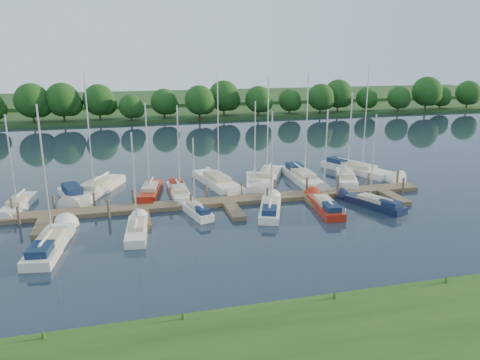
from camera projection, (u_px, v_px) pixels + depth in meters
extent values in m
plane|color=#182330|center=(249.00, 234.00, 36.95)|extent=(260.00, 260.00, 0.00)
cube|color=#1C4513|center=(340.00, 355.00, 21.96)|extent=(90.00, 10.00, 0.50)
cube|color=brown|center=(227.00, 201.00, 44.36)|extent=(40.00, 2.00, 0.40)
cube|color=brown|center=(42.00, 228.00, 37.74)|extent=(1.20, 4.00, 0.40)
cube|color=brown|center=(143.00, 219.00, 39.65)|extent=(1.20, 4.00, 0.40)
cube|color=brown|center=(234.00, 211.00, 41.56)|extent=(1.20, 4.00, 0.40)
cube|color=brown|center=(318.00, 204.00, 43.47)|extent=(1.20, 4.00, 0.40)
cube|color=brown|center=(394.00, 198.00, 45.38)|extent=(1.20, 4.00, 0.40)
cylinder|color=#473D33|center=(12.00, 209.00, 40.93)|extent=(0.24, 0.24, 2.00)
cylinder|color=#473D33|center=(54.00, 206.00, 41.75)|extent=(0.24, 0.24, 2.00)
cylinder|color=#473D33|center=(94.00, 203.00, 42.58)|extent=(0.24, 0.24, 2.00)
cylinder|color=#473D33|center=(133.00, 200.00, 43.40)|extent=(0.24, 0.24, 2.00)
cylinder|color=#473D33|center=(171.00, 197.00, 44.23)|extent=(0.24, 0.24, 2.00)
cylinder|color=#473D33|center=(206.00, 195.00, 45.05)|extent=(0.24, 0.24, 2.00)
cylinder|color=#473D33|center=(241.00, 192.00, 45.88)|extent=(0.24, 0.24, 2.00)
cylinder|color=#473D33|center=(275.00, 189.00, 46.70)|extent=(0.24, 0.24, 2.00)
cylinder|color=#473D33|center=(307.00, 187.00, 47.53)|extent=(0.24, 0.24, 2.00)
cylinder|color=#473D33|center=(338.00, 185.00, 48.35)|extent=(0.24, 0.24, 2.00)
cylinder|color=#473D33|center=(368.00, 182.00, 49.18)|extent=(0.24, 0.24, 2.00)
cylinder|color=#473D33|center=(397.00, 180.00, 50.00)|extent=(0.24, 0.24, 2.00)
cylinder|color=#473D33|center=(19.00, 218.00, 38.74)|extent=(0.24, 0.24, 2.00)
cylinder|color=#473D33|center=(109.00, 211.00, 40.46)|extent=(0.24, 0.24, 2.00)
cylinder|color=#473D33|center=(191.00, 204.00, 42.18)|extent=(0.24, 0.24, 2.00)
cylinder|color=#473D33|center=(267.00, 198.00, 43.90)|extent=(0.24, 0.24, 2.00)
cylinder|color=#473D33|center=(338.00, 193.00, 45.62)|extent=(0.24, 0.24, 2.00)
cylinder|color=#473D33|center=(403.00, 188.00, 47.34)|extent=(0.24, 0.24, 2.00)
cube|color=#21441A|center=(162.00, 112.00, 106.83)|extent=(180.00, 30.00, 0.60)
cube|color=#2B4A20|center=(154.00, 99.00, 130.04)|extent=(220.00, 40.00, 1.40)
cylinder|color=#38281C|center=(41.00, 118.00, 90.40)|extent=(0.36, 0.36, 2.50)
sphere|color=#13390F|center=(39.00, 102.00, 89.57)|extent=(5.84, 5.84, 5.84)
sphere|color=#13390F|center=(46.00, 106.00, 90.28)|extent=(4.17, 4.17, 4.17)
cylinder|color=#38281C|center=(65.00, 121.00, 88.73)|extent=(0.36, 0.36, 2.02)
sphere|color=#13390F|center=(64.00, 108.00, 88.06)|extent=(4.72, 4.72, 4.72)
sphere|color=#13390F|center=(70.00, 111.00, 88.67)|extent=(3.37, 3.37, 3.37)
cylinder|color=#38281C|center=(107.00, 118.00, 91.02)|extent=(0.36, 0.36, 2.48)
sphere|color=#13390F|center=(105.00, 102.00, 90.20)|extent=(5.80, 5.80, 5.80)
sphere|color=#13390F|center=(112.00, 106.00, 90.90)|extent=(4.14, 4.14, 4.14)
cylinder|color=#38281C|center=(137.00, 116.00, 94.51)|extent=(0.36, 0.36, 2.14)
sphere|color=#13390F|center=(136.00, 103.00, 93.80)|extent=(5.00, 5.00, 5.00)
sphere|color=#13390F|center=(142.00, 106.00, 94.43)|extent=(3.57, 3.57, 3.57)
cylinder|color=#38281C|center=(169.00, 115.00, 96.02)|extent=(0.36, 0.36, 2.26)
sphere|color=#13390F|center=(169.00, 101.00, 95.27)|extent=(5.27, 5.27, 5.27)
sphere|color=#13390F|center=(174.00, 105.00, 95.93)|extent=(3.76, 3.76, 3.76)
cylinder|color=#38281C|center=(202.00, 114.00, 96.99)|extent=(0.36, 0.36, 2.11)
sphere|color=#13390F|center=(201.00, 102.00, 96.29)|extent=(4.92, 4.92, 4.92)
sphere|color=#13390F|center=(206.00, 105.00, 96.92)|extent=(3.52, 3.52, 3.52)
cylinder|color=#38281C|center=(227.00, 115.00, 95.45)|extent=(0.36, 0.36, 2.21)
sphere|color=#13390F|center=(227.00, 102.00, 94.72)|extent=(5.15, 5.15, 5.15)
sphere|color=#13390F|center=(232.00, 105.00, 95.37)|extent=(3.68, 3.68, 3.68)
cylinder|color=#38281C|center=(261.00, 113.00, 98.41)|extent=(0.36, 0.36, 2.36)
sphere|color=#13390F|center=(261.00, 99.00, 97.63)|extent=(5.51, 5.51, 5.51)
sphere|color=#13390F|center=(266.00, 103.00, 98.31)|extent=(3.94, 3.94, 3.94)
cylinder|color=#38281C|center=(281.00, 112.00, 100.60)|extent=(0.36, 0.36, 2.14)
sphere|color=#13390F|center=(281.00, 100.00, 99.89)|extent=(5.00, 5.00, 5.00)
sphere|color=#13390F|center=(285.00, 103.00, 100.53)|extent=(3.57, 3.57, 3.57)
cylinder|color=#38281C|center=(315.00, 110.00, 103.51)|extent=(0.36, 0.36, 2.31)
sphere|color=#13390F|center=(316.00, 97.00, 102.75)|extent=(5.39, 5.39, 5.39)
sphere|color=#13390F|center=(320.00, 100.00, 103.42)|extent=(3.85, 3.85, 3.85)
cylinder|color=#38281C|center=(339.00, 109.00, 103.09)|extent=(0.36, 0.36, 2.75)
sphere|color=#13390F|center=(340.00, 94.00, 102.18)|extent=(6.41, 6.41, 6.41)
sphere|color=#13390F|center=(345.00, 98.00, 102.94)|extent=(4.58, 4.58, 4.58)
cylinder|color=#38281C|center=(372.00, 109.00, 103.58)|extent=(0.36, 0.36, 2.82)
sphere|color=#13390F|center=(373.00, 93.00, 102.65)|extent=(6.57, 6.57, 6.57)
sphere|color=#13390F|center=(378.00, 97.00, 103.43)|extent=(4.70, 4.70, 4.70)
cylinder|color=#38281C|center=(390.00, 108.00, 106.50)|extent=(0.36, 0.36, 2.30)
sphere|color=#13390F|center=(391.00, 96.00, 105.74)|extent=(5.37, 5.37, 5.37)
sphere|color=#13390F|center=(395.00, 99.00, 106.41)|extent=(3.84, 3.84, 3.84)
cylinder|color=#38281C|center=(416.00, 106.00, 109.26)|extent=(0.36, 0.36, 2.57)
sphere|color=#13390F|center=(417.00, 92.00, 108.41)|extent=(5.99, 5.99, 5.99)
sphere|color=#13390F|center=(421.00, 96.00, 109.14)|extent=(4.28, 4.28, 4.28)
cylinder|color=#38281C|center=(447.00, 106.00, 108.12)|extent=(0.36, 0.36, 2.64)
sphere|color=#13390F|center=(449.00, 92.00, 107.25)|extent=(6.16, 6.16, 6.16)
sphere|color=#13390F|center=(453.00, 96.00, 107.99)|extent=(4.40, 4.40, 4.40)
cylinder|color=#38281C|center=(464.00, 105.00, 109.70)|extent=(0.36, 0.36, 2.86)
sphere|color=#13390F|center=(466.00, 90.00, 108.75)|extent=(6.68, 6.68, 6.68)
sphere|color=#13390F|center=(470.00, 94.00, 109.54)|extent=(4.77, 4.77, 4.77)
cube|color=white|center=(19.00, 206.00, 43.04)|extent=(2.42, 6.13, 1.07)
cone|color=white|center=(8.00, 218.00, 40.19)|extent=(1.09, 2.18, 0.83)
cube|color=#BCAE90|center=(17.00, 200.00, 42.57)|extent=(1.59, 2.82, 0.49)
cylinder|color=silver|center=(11.00, 160.00, 41.24)|extent=(0.12, 0.12, 8.05)
cylinder|color=silver|center=(20.00, 193.00, 43.32)|extent=(0.44, 2.67, 0.10)
cylinder|color=white|center=(20.00, 193.00, 43.32)|extent=(0.50, 2.39, 0.20)
cube|color=white|center=(73.00, 198.00, 45.49)|extent=(3.31, 5.67, 1.02)
cone|color=white|center=(80.00, 205.00, 43.29)|extent=(1.33, 1.81, 0.89)
cube|color=#132443|center=(72.00, 190.00, 45.27)|extent=(2.24, 3.25, 0.92)
cube|color=white|center=(98.00, 190.00, 47.91)|extent=(5.64, 8.57, 1.25)
cone|color=white|center=(77.00, 203.00, 43.96)|extent=(2.29, 3.15, 1.17)
cube|color=#BCAE90|center=(96.00, 184.00, 47.30)|extent=(3.17, 4.15, 0.57)
cylinder|color=silver|center=(89.00, 131.00, 45.43)|extent=(0.12, 0.12, 11.28)
cylinder|color=silver|center=(101.00, 176.00, 48.36)|extent=(1.67, 3.45, 0.10)
cylinder|color=white|center=(101.00, 176.00, 48.36)|extent=(1.59, 3.12, 0.20)
cube|color=#9F1E0E|center=(151.00, 192.00, 47.21)|extent=(3.04, 6.60, 1.05)
cone|color=#9F1E0E|center=(146.00, 202.00, 44.15)|extent=(1.33, 2.36, 0.89)
cube|color=#BCAE90|center=(150.00, 187.00, 46.72)|extent=(1.89, 3.08, 0.48)
cylinder|color=silver|center=(147.00, 147.00, 45.29)|extent=(0.12, 0.12, 8.60)
cylinder|color=silver|center=(151.00, 181.00, 47.54)|extent=(0.68, 2.83, 0.10)
cylinder|color=white|center=(151.00, 181.00, 47.54)|extent=(0.71, 2.54, 0.20)
cube|color=white|center=(179.00, 194.00, 46.73)|extent=(1.92, 6.26, 1.02)
cone|color=white|center=(184.00, 203.00, 43.85)|extent=(0.93, 2.20, 0.87)
cube|color=#BCAE90|center=(179.00, 189.00, 46.27)|extent=(1.39, 2.83, 0.46)
cube|color=maroon|center=(176.00, 182.00, 48.14)|extent=(1.27, 1.90, 0.51)
cylinder|color=silver|center=(178.00, 149.00, 44.89)|extent=(0.12, 0.12, 8.39)
cylinder|color=silver|center=(178.00, 183.00, 47.03)|extent=(0.18, 2.80, 0.10)
cylinder|color=white|center=(178.00, 183.00, 47.03)|extent=(0.27, 2.49, 0.20)
cube|color=white|center=(216.00, 183.00, 50.51)|extent=(3.97, 8.48, 1.23)
cone|color=white|center=(232.00, 193.00, 46.98)|extent=(1.72, 3.04, 1.15)
cube|color=#BCAE90|center=(217.00, 177.00, 49.94)|extent=(2.46, 3.96, 0.56)
cylinder|color=silver|center=(218.00, 128.00, 48.14)|extent=(0.12, 0.12, 11.05)
cylinder|color=silver|center=(213.00, 170.00, 50.87)|extent=(0.87, 3.62, 0.10)
cylinder|color=white|center=(213.00, 170.00, 50.87)|extent=(0.89, 3.24, 0.20)
cube|color=white|center=(255.00, 183.00, 50.52)|extent=(3.31, 6.45, 0.96)
cone|color=white|center=(255.00, 192.00, 47.53)|extent=(1.41, 2.33, 0.87)
cube|color=#BCAE90|center=(255.00, 179.00, 50.06)|extent=(1.99, 3.04, 0.44)
cylinder|color=silver|center=(255.00, 142.00, 48.66)|extent=(0.12, 0.12, 8.39)
cylinder|color=silver|center=(255.00, 173.00, 50.86)|extent=(0.83, 2.73, 0.10)
cylinder|color=white|center=(255.00, 173.00, 50.86)|extent=(0.84, 2.45, 0.20)
cube|color=white|center=(268.00, 179.00, 52.22)|extent=(5.42, 7.92, 1.25)
cone|color=white|center=(262.00, 188.00, 48.56)|extent=(2.19, 2.92, 1.09)
cube|color=#BCAE90|center=(268.00, 173.00, 51.63)|extent=(3.02, 3.86, 0.57)
cylinder|color=silver|center=(268.00, 128.00, 49.90)|extent=(0.12, 0.12, 10.49)
cylinder|color=silver|center=(269.00, 166.00, 52.61)|extent=(1.65, 3.17, 0.10)
cylinder|color=white|center=(269.00, 166.00, 52.61)|extent=(1.57, 2.87, 0.20)
cube|color=white|center=(302.00, 179.00, 52.00)|extent=(2.41, 8.18, 1.21)
cone|color=white|center=(316.00, 190.00, 48.19)|extent=(1.19, 2.87, 1.14)
cube|color=#BCAE90|center=(303.00, 173.00, 51.41)|extent=(1.77, 3.69, 0.55)
cube|color=#132443|center=(295.00, 167.00, 53.89)|extent=(1.64, 2.47, 0.61)
cylinder|color=silver|center=(307.00, 126.00, 49.58)|extent=(0.12, 0.12, 11.00)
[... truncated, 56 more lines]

